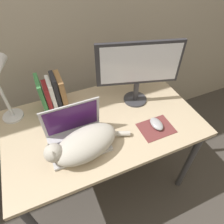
{
  "coord_description": "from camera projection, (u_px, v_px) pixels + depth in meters",
  "views": [
    {
      "loc": [
        -0.28,
        -0.44,
        1.68
      ],
      "look_at": [
        0.05,
        0.33,
        0.84
      ],
      "focal_mm": 32.0,
      "sensor_mm": 36.0,
      "label": 1
    }
  ],
  "objects": [
    {
      "name": "external_monitor",
      "position": [
        138.0,
        68.0,
        1.23
      ],
      "size": [
        0.51,
        0.17,
        0.44
      ],
      "color": "#333338",
      "rests_on": "desk"
    },
    {
      "name": "laptop",
      "position": [
        77.0,
        136.0,
        1.13
      ],
      "size": [
        0.33,
        0.23,
        0.24
      ],
      "color": "#B7B7BC",
      "rests_on": "desk"
    },
    {
      "name": "desk",
      "position": [
        103.0,
        130.0,
        1.33
      ],
      "size": [
        1.22,
        0.73,
        0.74
      ],
      "color": "tan",
      "rests_on": "ground_plane"
    },
    {
      "name": "mousepad",
      "position": [
        156.0,
        128.0,
        1.23
      ],
      "size": [
        0.21,
        0.16,
        0.0
      ],
      "color": "brown",
      "rests_on": "desk"
    },
    {
      "name": "computer_mouse",
      "position": [
        157.0,
        124.0,
        1.23
      ],
      "size": [
        0.07,
        0.11,
        0.03
      ],
      "color": "#99999E",
      "rests_on": "mousepad"
    },
    {
      "name": "book_row",
      "position": [
        53.0,
        94.0,
        1.28
      ],
      "size": [
        0.16,
        0.17,
        0.25
      ],
      "color": "#387A42",
      "rests_on": "desk"
    },
    {
      "name": "ground_plane",
      "position": [
        123.0,
        216.0,
        1.56
      ],
      "size": [
        12.0,
        12.0,
        0.0
      ],
      "primitive_type": "plane",
      "color": "#3D3833"
    },
    {
      "name": "cat",
      "position": [
        84.0,
        144.0,
        1.07
      ],
      "size": [
        0.49,
        0.28,
        0.15
      ],
      "color": "#B2ADA3",
      "rests_on": "desk"
    },
    {
      "name": "desk_lamp",
      "position": [
        1.0,
        79.0,
        1.07
      ],
      "size": [
        0.17,
        0.17,
        0.46
      ],
      "color": "silver",
      "rests_on": "desk"
    }
  ]
}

